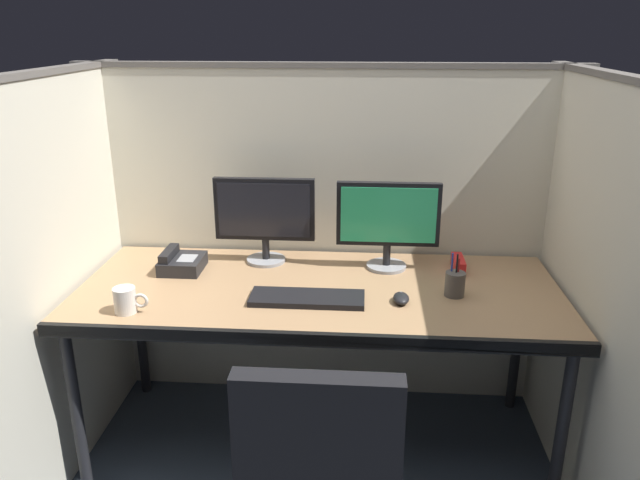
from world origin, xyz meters
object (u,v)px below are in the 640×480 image
at_px(coffee_mug, 126,300).
at_px(monitor_right, 388,220).
at_px(pen_cup, 455,284).
at_px(monitor_left, 265,214).
at_px(red_stapler, 458,264).
at_px(keyboard_main, 307,298).
at_px(desk, 319,300).
at_px(desk_phone, 181,263).
at_px(computer_mouse, 401,298).

bearing_deg(coffee_mug, monitor_right, 27.88).
distance_m(coffee_mug, pen_cup, 1.22).
height_order(monitor_left, pen_cup, monitor_left).
xyz_separation_m(monitor_right, red_stapler, (0.30, -0.01, -0.19)).
distance_m(keyboard_main, red_stapler, 0.70).
relative_size(desk, coffee_mug, 15.08).
bearing_deg(monitor_right, keyboard_main, -130.53).
height_order(monitor_right, red_stapler, monitor_right).
height_order(keyboard_main, coffee_mug, coffee_mug).
height_order(keyboard_main, desk_phone, desk_phone).
relative_size(monitor_left, red_stapler, 2.87).
bearing_deg(desk, coffee_mug, -158.72).
bearing_deg(monitor_right, coffee_mug, -152.12).
relative_size(coffee_mug, desk_phone, 0.66).
distance_m(red_stapler, coffee_mug, 1.34).
height_order(desk, monitor_left, monitor_left).
relative_size(monitor_left, pen_cup, 2.55).
height_order(keyboard_main, pen_cup, pen_cup).
distance_m(monitor_left, red_stapler, 0.85).
height_order(monitor_left, red_stapler, monitor_left).
distance_m(desk, monitor_left, 0.46).
bearing_deg(keyboard_main, monitor_left, 119.14).
height_order(red_stapler, desk_phone, desk_phone).
bearing_deg(coffee_mug, red_stapler, 21.53).
bearing_deg(red_stapler, computer_mouse, -127.28).
xyz_separation_m(monitor_right, desk_phone, (-0.87, -0.09, -0.18)).
distance_m(monitor_right, computer_mouse, 0.40).
xyz_separation_m(red_stapler, desk_phone, (-1.17, -0.08, 0.01)).
height_order(desk, computer_mouse, computer_mouse).
height_order(monitor_left, coffee_mug, monitor_left).
bearing_deg(red_stapler, monitor_right, 178.38).
bearing_deg(desk, keyboard_main, -106.07).
bearing_deg(coffee_mug, desk_phone, 78.82).
distance_m(monitor_left, desk_phone, 0.41).
relative_size(keyboard_main, desk_phone, 2.26).
bearing_deg(pen_cup, red_stapler, 79.13).
distance_m(keyboard_main, computer_mouse, 0.35).
bearing_deg(monitor_right, desk, -138.78).
bearing_deg(desk_phone, pen_cup, -8.92).
bearing_deg(coffee_mug, monitor_left, 51.67).
bearing_deg(keyboard_main, red_stapler, 29.92).
height_order(desk, red_stapler, red_stapler).
bearing_deg(monitor_left, monitor_right, -3.66).
distance_m(computer_mouse, coffee_mug, 1.01).
xyz_separation_m(desk, red_stapler, (0.57, 0.23, 0.08)).
distance_m(keyboard_main, coffee_mug, 0.66).
height_order(computer_mouse, pen_cup, pen_cup).
bearing_deg(computer_mouse, coffee_mug, -171.07).
height_order(monitor_left, computer_mouse, monitor_left).
bearing_deg(desk, monitor_right, 41.22).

